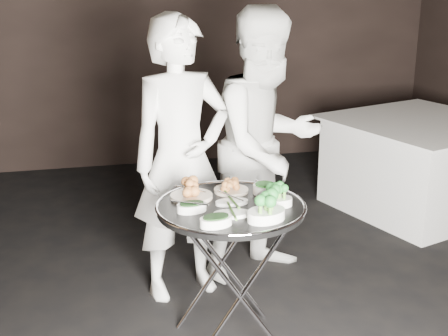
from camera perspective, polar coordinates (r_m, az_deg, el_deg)
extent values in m
cube|color=black|center=(6.41, -7.16, 13.52)|extent=(6.00, 0.05, 3.00)
cylinder|color=silver|center=(3.17, 1.50, -11.75)|extent=(0.53, 0.02, 0.78)
cylinder|color=silver|center=(3.17, 1.50, -11.75)|extent=(0.53, 0.02, 0.78)
cylinder|color=silver|center=(3.52, -0.20, -8.59)|extent=(0.53, 0.02, 0.78)
cylinder|color=silver|center=(3.52, -0.20, -8.59)|extent=(0.53, 0.02, 0.78)
cylinder|color=silver|center=(3.15, -3.37, -4.65)|extent=(0.02, 0.45, 0.02)
cylinder|color=silver|center=(3.25, 4.48, -3.96)|extent=(0.02, 0.45, 0.02)
cylinder|color=black|center=(3.18, 0.62, -3.71)|extent=(0.75, 0.75, 0.03)
torus|color=silver|center=(3.17, 0.62, -3.45)|extent=(0.77, 0.77, 0.02)
cylinder|color=beige|center=(3.27, -3.00, -2.60)|extent=(0.22, 0.22, 0.02)
cylinder|color=beige|center=(3.36, 0.66, -2.06)|extent=(0.19, 0.19, 0.02)
cylinder|color=white|center=(3.34, 3.74, -1.94)|extent=(0.13, 0.13, 0.05)
cylinder|color=silver|center=(3.26, -3.12, -1.89)|extent=(0.14, 0.14, 0.01)
cylinder|color=silver|center=(3.36, 0.60, -1.32)|extent=(0.05, 0.19, 0.01)
cylinder|color=silver|center=(3.33, 3.94, -1.52)|extent=(0.08, 0.18, 0.01)
cylinder|color=silver|center=(3.06, -3.16, -3.22)|extent=(0.17, 0.10, 0.01)
cylinder|color=silver|center=(3.16, 4.72, -2.57)|extent=(0.10, 0.17, 0.01)
cylinder|color=silver|center=(3.16, 0.58, -2.53)|extent=(0.10, 0.17, 0.01)
imported|color=white|center=(3.72, -3.91, 0.73)|extent=(0.71, 0.56, 1.72)
imported|color=white|center=(3.98, 3.96, 2.05)|extent=(1.03, 0.93, 1.74)
cube|color=silver|center=(5.48, 17.45, 0.16)|extent=(1.19, 1.19, 0.74)
cube|color=silver|center=(5.39, 17.82, 4.05)|extent=(1.34, 1.34, 0.02)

